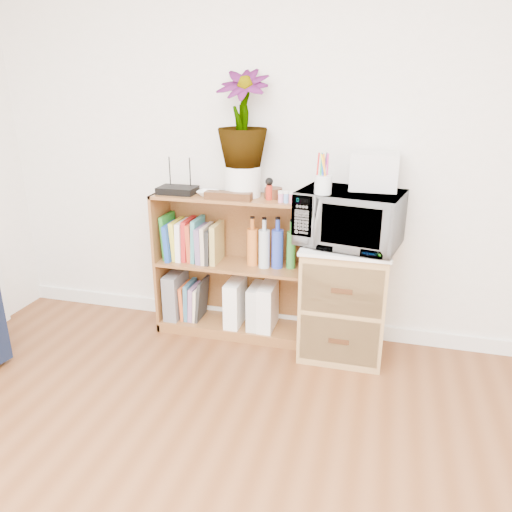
% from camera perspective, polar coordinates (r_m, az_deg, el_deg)
% --- Properties ---
extents(skirting_board, '(4.00, 0.02, 0.10)m').
position_cam_1_polar(skirting_board, '(3.51, 3.52, -7.45)').
color(skirting_board, white).
rests_on(skirting_board, ground).
extents(bookshelf, '(1.00, 0.30, 0.95)m').
position_cam_1_polar(bookshelf, '(3.29, -2.80, -1.21)').
color(bookshelf, brown).
rests_on(bookshelf, ground).
extents(wicker_unit, '(0.50, 0.45, 0.70)m').
position_cam_1_polar(wicker_unit, '(3.14, 10.02, -5.07)').
color(wicker_unit, '#9E7542').
rests_on(wicker_unit, ground).
extents(microwave, '(0.64, 0.50, 0.32)m').
position_cam_1_polar(microwave, '(2.95, 10.61, 4.25)').
color(microwave, white).
rests_on(microwave, wicker_unit).
extents(pen_cup, '(0.10, 0.10, 0.10)m').
position_cam_1_polar(pen_cup, '(2.80, 7.67, 8.09)').
color(pen_cup, silver).
rests_on(pen_cup, microwave).
extents(small_appliance, '(0.26, 0.22, 0.21)m').
position_cam_1_polar(small_appliance, '(2.97, 13.39, 9.43)').
color(small_appliance, silver).
rests_on(small_appliance, microwave).
extents(router, '(0.24, 0.16, 0.04)m').
position_cam_1_polar(router, '(3.25, -8.95, 7.45)').
color(router, black).
rests_on(router, bookshelf).
extents(white_bowl, '(0.13, 0.13, 0.03)m').
position_cam_1_polar(white_bowl, '(3.17, -5.55, 7.16)').
color(white_bowl, white).
rests_on(white_bowl, bookshelf).
extents(plant_pot, '(0.22, 0.22, 0.19)m').
position_cam_1_polar(plant_pot, '(3.13, -1.50, 8.55)').
color(plant_pot, white).
rests_on(plant_pot, bookshelf).
extents(potted_plant, '(0.32, 0.32, 0.56)m').
position_cam_1_polar(potted_plant, '(3.08, -1.56, 15.41)').
color(potted_plant, '#448033').
rests_on(potted_plant, plant_pot).
extents(trinket_box, '(0.29, 0.07, 0.05)m').
position_cam_1_polar(trinket_box, '(3.05, -3.19, 6.88)').
color(trinket_box, '#38220F').
rests_on(trinket_box, bookshelf).
extents(kokeshi_doll, '(0.04, 0.04, 0.09)m').
position_cam_1_polar(kokeshi_doll, '(3.04, 1.51, 7.26)').
color(kokeshi_doll, '#A82314').
rests_on(kokeshi_doll, bookshelf).
extents(wooden_bowl, '(0.11, 0.11, 0.06)m').
position_cam_1_polar(wooden_bowl, '(3.09, 1.99, 7.21)').
color(wooden_bowl, '#3B1C10').
rests_on(wooden_bowl, bookshelf).
extents(paint_jars, '(0.11, 0.04, 0.06)m').
position_cam_1_polar(paint_jars, '(2.97, 3.46, 6.62)').
color(paint_jars, pink).
rests_on(paint_jars, bookshelf).
extents(file_box, '(0.10, 0.25, 0.32)m').
position_cam_1_polar(file_box, '(3.53, -9.12, -4.31)').
color(file_box, slate).
rests_on(file_box, bookshelf).
extents(magazine_holder_left, '(0.10, 0.25, 0.31)m').
position_cam_1_polar(magazine_holder_left, '(3.37, -2.37, -5.28)').
color(magazine_holder_left, white).
rests_on(magazine_holder_left, bookshelf).
extents(magazine_holder_mid, '(0.09, 0.23, 0.29)m').
position_cam_1_polar(magazine_holder_mid, '(3.34, 0.12, -5.73)').
color(magazine_holder_mid, silver).
rests_on(magazine_holder_mid, bookshelf).
extents(magazine_holder_right, '(0.10, 0.24, 0.30)m').
position_cam_1_polar(magazine_holder_right, '(3.32, 1.36, -5.76)').
color(magazine_holder_right, white).
rests_on(magazine_holder_right, bookshelf).
extents(cookbooks, '(0.39, 0.20, 0.30)m').
position_cam_1_polar(cookbooks, '(3.33, -7.33, 1.72)').
color(cookbooks, '#228025').
rests_on(cookbooks, bookshelf).
extents(liquor_bottles, '(0.32, 0.07, 0.32)m').
position_cam_1_polar(liquor_bottles, '(3.17, 1.55, 1.45)').
color(liquor_bottles, orange).
rests_on(liquor_bottles, bookshelf).
extents(lower_books, '(0.16, 0.19, 0.29)m').
position_cam_1_polar(lower_books, '(3.49, -7.09, -5.06)').
color(lower_books, '#D65825').
rests_on(lower_books, bookshelf).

